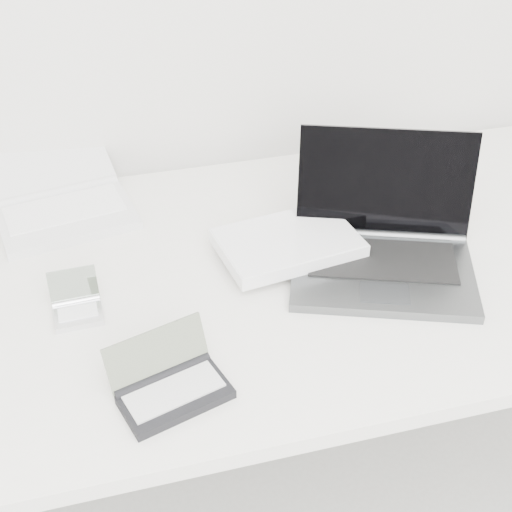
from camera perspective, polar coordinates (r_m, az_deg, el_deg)
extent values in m
cube|color=white|center=(1.34, 0.80, -1.38)|extent=(1.60, 0.80, 0.03)
cylinder|color=silver|center=(2.08, 18.27, -0.18)|extent=(0.04, 0.04, 0.70)
cube|color=#505254|center=(1.32, 10.08, -1.43)|extent=(0.39, 0.33, 0.02)
cube|color=black|center=(1.33, 10.07, -0.26)|extent=(0.30, 0.21, 0.00)
cube|color=black|center=(1.37, 10.31, 5.79)|extent=(0.33, 0.17, 0.20)
cylinder|color=#505254|center=(1.40, 9.92, 1.68)|extent=(0.31, 0.13, 0.02)
cube|color=#35373A|center=(1.26, 10.26, -2.92)|extent=(0.10, 0.08, 0.00)
cube|color=white|center=(1.34, 2.56, 1.04)|extent=(0.28, 0.20, 0.03)
cube|color=white|center=(1.33, 2.58, 1.52)|extent=(0.27, 0.20, 0.00)
cube|color=silver|center=(1.49, -14.87, 2.98)|extent=(0.29, 0.22, 0.02)
cube|color=white|center=(1.50, -15.09, 3.68)|extent=(0.25, 0.15, 0.00)
cube|color=silver|center=(1.62, -16.40, 7.09)|extent=(0.29, 0.20, 0.06)
cylinder|color=silver|center=(1.56, -15.65, 4.92)|extent=(0.26, 0.06, 0.02)
cube|color=silver|center=(1.25, -14.02, -4.64)|extent=(0.08, 0.07, 0.01)
cube|color=silver|center=(1.25, -14.07, -4.39)|extent=(0.07, 0.04, 0.00)
cube|color=#99A79A|center=(1.27, -14.43, -2.23)|extent=(0.08, 0.03, 0.05)
cylinder|color=silver|center=(1.27, -14.19, -3.54)|extent=(0.08, 0.02, 0.01)
cube|color=black|center=(1.09, -6.43, -11.17)|extent=(0.18, 0.13, 0.02)
cube|color=#AFAFAF|center=(1.08, -6.57, -10.71)|extent=(0.16, 0.10, 0.00)
cube|color=#626957|center=(1.09, -7.95, -7.69)|extent=(0.16, 0.08, 0.07)
cylinder|color=black|center=(1.11, -7.44, -9.50)|extent=(0.16, 0.06, 0.02)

